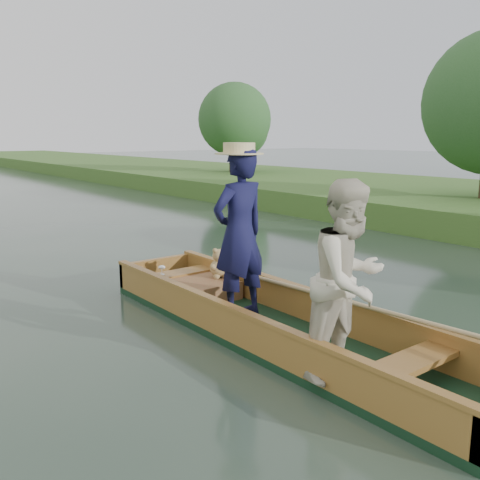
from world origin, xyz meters
TOP-DOWN VIEW (x-y plane):
  - ground at (0.00, 0.00)m, footprint 120.00×120.00m
  - punt at (-0.07, -0.12)m, footprint 1.20×5.20m

SIDE VIEW (x-z plane):
  - ground at x=0.00m, z-range 0.00..0.00m
  - punt at x=-0.07m, z-range -0.35..1.63m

